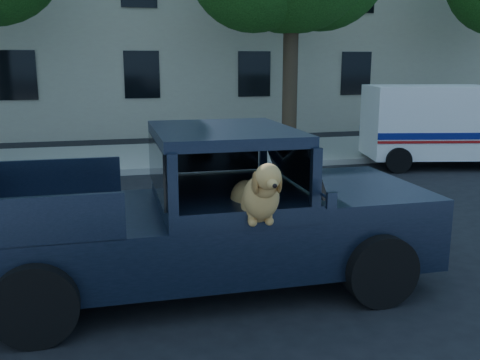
{
  "coord_description": "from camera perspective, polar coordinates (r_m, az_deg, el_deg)",
  "views": [
    {
      "loc": [
        -0.29,
        -5.42,
        2.62
      ],
      "look_at": [
        1.11,
        0.16,
        1.35
      ],
      "focal_mm": 40.0,
      "sensor_mm": 36.0,
      "label": 1
    }
  ],
  "objects": [
    {
      "name": "building_main",
      "position": [
        22.24,
        -5.84,
        17.25
      ],
      "size": [
        26.0,
        6.0,
        9.0
      ],
      "primitive_type": "cube",
      "color": "#BDB79C",
      "rests_on": "ground"
    },
    {
      "name": "far_sidewalk",
      "position": [
        14.84,
        -12.81,
        2.28
      ],
      "size": [
        60.0,
        4.0,
        0.15
      ],
      "primitive_type": "cube",
      "color": "gray",
      "rests_on": "ground"
    },
    {
      "name": "ground",
      "position": [
        6.03,
        -10.25,
        -13.53
      ],
      "size": [
        120.0,
        120.0,
        0.0
      ],
      "primitive_type": "plane",
      "color": "black",
      "rests_on": "ground"
    },
    {
      "name": "lane_stripes",
      "position": [
        9.48,
        0.41,
        -3.55
      ],
      "size": [
        21.6,
        0.14,
        0.01
      ],
      "primitive_type": null,
      "color": "silver",
      "rests_on": "ground"
    },
    {
      "name": "pickup_truck",
      "position": [
        6.35,
        -4.67,
        -5.79
      ],
      "size": [
        5.28,
        2.7,
        1.88
      ],
      "rotation": [
        0.0,
        0.0,
        -0.01
      ],
      "color": "black",
      "rests_on": "ground"
    },
    {
      "name": "mail_truck",
      "position": [
        14.55,
        20.26,
        4.88
      ],
      "size": [
        4.01,
        2.54,
        2.04
      ],
      "rotation": [
        0.0,
        0.0,
        -0.21
      ],
      "color": "silver",
      "rests_on": "ground"
    }
  ]
}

